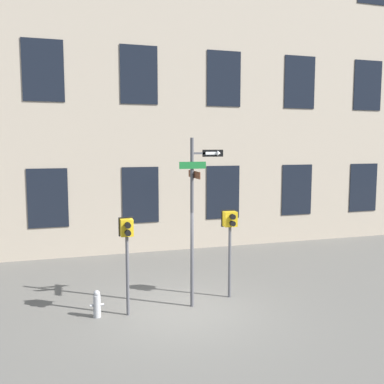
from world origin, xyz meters
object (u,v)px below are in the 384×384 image
at_px(pedestrian_signal_left, 127,239).
at_px(fire_hydrant, 97,304).
at_px(street_sign_pole, 195,209).
at_px(pedestrian_signal_right, 230,228).

relative_size(pedestrian_signal_left, fire_hydrant, 3.59).
bearing_deg(fire_hydrant, street_sign_pole, 0.32).
relative_size(pedestrian_signal_left, pedestrian_signal_right, 1.00).
bearing_deg(pedestrian_signal_right, street_sign_pole, -162.35).
relative_size(pedestrian_signal_right, fire_hydrant, 3.57).
bearing_deg(fire_hydrant, pedestrian_signal_right, 5.84).
relative_size(street_sign_pole, fire_hydrant, 6.45).
distance_m(pedestrian_signal_left, fire_hydrant, 1.77).
distance_m(street_sign_pole, pedestrian_signal_right, 1.35).
bearing_deg(street_sign_pole, fire_hydrant, -179.68).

